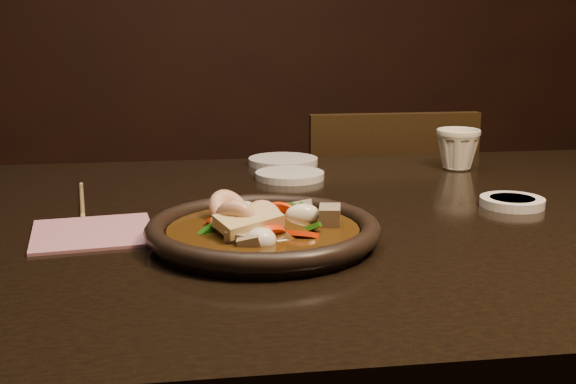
{
  "coord_description": "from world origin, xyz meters",
  "views": [
    {
      "loc": [
        -0.23,
        -0.95,
        1.01
      ],
      "look_at": [
        -0.1,
        -0.06,
        0.8
      ],
      "focal_mm": 45.0,
      "sensor_mm": 36.0,
      "label": 1
    }
  ],
  "objects": [
    {
      "name": "napkin",
      "position": [
        -0.34,
        -0.04,
        0.75
      ],
      "size": [
        0.17,
        0.17,
        0.0
      ],
      "primitive_type": "cube",
      "rotation": [
        0.0,
        0.0,
        0.13
      ],
      "color": "#AD6A7A",
      "rests_on": "table"
    },
    {
      "name": "saucer_right",
      "position": [
        -0.05,
        0.25,
        0.76
      ],
      "size": [
        0.12,
        0.12,
        0.01
      ],
      "primitive_type": "cylinder",
      "color": "white",
      "rests_on": "table"
    },
    {
      "name": "stirfry",
      "position": [
        -0.14,
        -0.11,
        0.77
      ],
      "size": [
        0.18,
        0.17,
        0.07
      ],
      "color": "#341F09",
      "rests_on": "plate"
    },
    {
      "name": "saucer_left",
      "position": [
        -0.04,
        0.38,
        0.76
      ],
      "size": [
        0.13,
        0.13,
        0.01
      ],
      "primitive_type": "cylinder",
      "color": "white",
      "rests_on": "table"
    },
    {
      "name": "table",
      "position": [
        0.0,
        0.0,
        0.67
      ],
      "size": [
        1.6,
        0.9,
        0.75
      ],
      "color": "black",
      "rests_on": "floor"
    },
    {
      "name": "chair",
      "position": [
        0.22,
        0.64,
        0.45
      ],
      "size": [
        0.39,
        0.39,
        0.82
      ],
      "rotation": [
        0.0,
        0.0,
        3.13
      ],
      "color": "black",
      "rests_on": "floor"
    },
    {
      "name": "soy_dish",
      "position": [
        0.25,
        0.01,
        0.76
      ],
      "size": [
        0.09,
        0.09,
        0.01
      ],
      "primitive_type": "cylinder",
      "color": "white",
      "rests_on": "table"
    },
    {
      "name": "tea_cup",
      "position": [
        0.27,
        0.29,
        0.79
      ],
      "size": [
        0.1,
        0.1,
        0.08
      ],
      "primitive_type": "imported",
      "rotation": [
        0.0,
        0.0,
        0.38
      ],
      "color": "silver",
      "rests_on": "table"
    },
    {
      "name": "chopsticks",
      "position": [
        -0.38,
        0.14,
        0.75
      ],
      "size": [
        0.04,
        0.22,
        0.01
      ],
      "rotation": [
        0.0,
        0.0,
        0.14
      ],
      "color": "tan",
      "rests_on": "table"
    },
    {
      "name": "plate",
      "position": [
        -0.13,
        -0.11,
        0.76
      ],
      "size": [
        0.29,
        0.29,
        0.03
      ],
      "color": "black",
      "rests_on": "table"
    }
  ]
}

